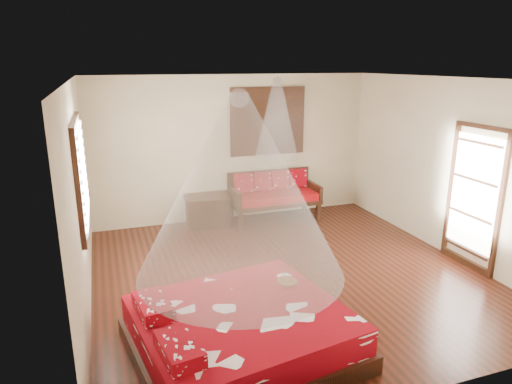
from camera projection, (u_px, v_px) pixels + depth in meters
room at (290, 182)px, 6.36m from camera, size 5.54×5.54×2.84m
bed at (240, 333)px, 4.83m from camera, size 2.46×2.29×0.65m
daybed at (273, 194)px, 8.98m from camera, size 1.72×0.76×0.94m
storage_chest at (208, 210)px, 8.70m from camera, size 0.89×0.67×0.58m
shutter_panel at (268, 121)px, 8.91m from camera, size 1.52×0.06×1.32m
window_left at (81, 173)px, 5.61m from camera, size 0.10×1.74×1.34m
glazed_door at (474, 198)px, 6.76m from camera, size 0.08×1.02×2.16m
wine_tray at (287, 279)px, 5.38m from camera, size 0.25×0.25×0.20m
mosquito_net_main at (240, 187)px, 4.40m from camera, size 2.08×2.08×1.80m
mosquito_net_daybed at (277, 119)px, 8.46m from camera, size 0.83×0.83×1.50m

